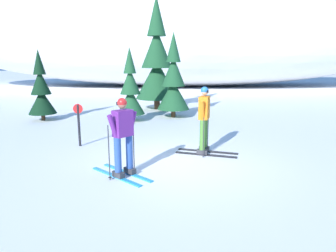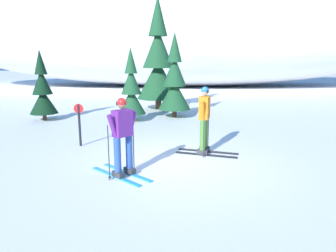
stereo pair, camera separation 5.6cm
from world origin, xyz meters
TOP-DOWN VIEW (x-y plane):
  - ground_plane at (0.00, 0.00)m, footprint 120.00×120.00m
  - skier_orange_jacket at (0.79, 0.79)m, footprint 1.71×0.88m
  - skier_purple_jacket at (-1.14, -0.91)m, footprint 1.47×1.39m
  - pine_tree_far_left at (-5.45, 5.37)m, footprint 1.13×1.13m
  - pine_tree_center_left at (-1.75, 5.28)m, footprint 1.16×1.16m
  - pine_tree_center_right at (-0.80, 8.42)m, footprint 2.14×2.14m
  - pine_tree_far_right at (0.01, 6.15)m, footprint 1.41×1.41m
  - snow_ridge_background at (0.94, 22.38)m, footprint 44.79×14.98m
  - trail_marker_post at (-2.80, 1.50)m, footprint 0.28×0.07m

SIDE VIEW (x-z plane):
  - ground_plane at x=0.00m, z-range 0.00..0.00m
  - trail_marker_post at x=-2.80m, z-range 0.09..1.35m
  - skier_purple_jacket at x=-1.14m, z-range 0.04..1.78m
  - skier_orange_jacket at x=0.79m, z-range 0.05..1.87m
  - pine_tree_far_left at x=-5.45m, z-range -0.24..2.68m
  - pine_tree_center_left at x=-1.75m, z-range -0.24..2.75m
  - pine_tree_far_right at x=0.01m, z-range -0.30..3.36m
  - pine_tree_center_right at x=-0.80m, z-range -0.45..5.08m
  - snow_ridge_background at x=0.94m, z-range 0.00..9.27m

